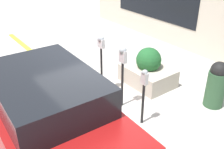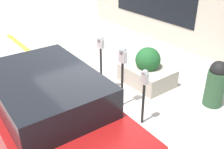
# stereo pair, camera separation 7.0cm
# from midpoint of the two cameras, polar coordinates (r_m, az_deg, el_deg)

# --- Properties ---
(ground_plane) EXTENTS (40.00, 40.00, 0.00)m
(ground_plane) POSITION_cam_midpoint_polar(r_m,az_deg,el_deg) (6.19, -0.48, -7.97)
(ground_plane) COLOR beige
(curb_strip) EXTENTS (13.50, 0.16, 0.04)m
(curb_strip) POSITION_cam_midpoint_polar(r_m,az_deg,el_deg) (6.14, -1.09, -8.08)
(curb_strip) COLOR gold
(curb_strip) RESTS_ON ground_plane
(parking_meter_nearest) EXTENTS (0.14, 0.12, 1.30)m
(parking_meter_nearest) POSITION_cam_midpoint_polar(r_m,az_deg,el_deg) (5.38, 7.34, -2.75)
(parking_meter_nearest) COLOR black
(parking_meter_nearest) RESTS_ON ground_plane
(parking_meter_second) EXTENTS (0.20, 0.17, 1.52)m
(parking_meter_second) POSITION_cam_midpoint_polar(r_m,az_deg,el_deg) (5.83, 2.69, 2.64)
(parking_meter_second) COLOR black
(parking_meter_second) RESTS_ON ground_plane
(parking_meter_middle) EXTENTS (0.20, 0.17, 1.55)m
(parking_meter_middle) POSITION_cam_midpoint_polar(r_m,az_deg,el_deg) (6.39, -2.06, 5.41)
(parking_meter_middle) COLOR black
(parking_meter_middle) RESTS_ON ground_plane
(planter_box) EXTENTS (1.36, 1.01, 1.05)m
(planter_box) POSITION_cam_midpoint_polar(r_m,az_deg,el_deg) (7.19, 8.10, 0.83)
(planter_box) COLOR #B2A899
(planter_box) RESTS_ON ground_plane
(parked_car_front) EXTENTS (4.39, 1.94, 1.63)m
(parked_car_front) POSITION_cam_midpoint_polar(r_m,az_deg,el_deg) (4.92, -14.00, -7.33)
(parked_car_front) COLOR maroon
(parked_car_front) RESTS_ON ground_plane
(trash_bin) EXTENTS (0.45, 0.45, 1.15)m
(trash_bin) POSITION_cam_midpoint_polar(r_m,az_deg,el_deg) (6.57, 22.07, -1.98)
(trash_bin) COLOR #2D5133
(trash_bin) RESTS_ON ground_plane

